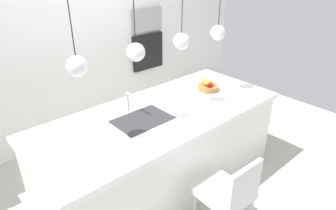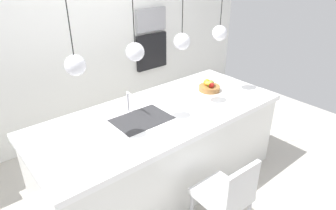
{
  "view_description": "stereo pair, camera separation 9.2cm",
  "coord_description": "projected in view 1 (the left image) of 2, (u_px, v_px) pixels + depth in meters",
  "views": [
    {
      "loc": [
        -1.78,
        -2.1,
        2.39
      ],
      "look_at": [
        0.1,
        0.0,
        0.97
      ],
      "focal_mm": 31.92,
      "sensor_mm": 36.0,
      "label": 1
    },
    {
      "loc": [
        -1.71,
        -2.16,
        2.39
      ],
      "look_at": [
        0.1,
        0.0,
        0.97
      ],
      "focal_mm": 31.92,
      "sensor_mm": 36.0,
      "label": 2
    }
  ],
  "objects": [
    {
      "name": "floor",
      "position": [
        162.0,
        181.0,
        3.53
      ],
      "size": [
        6.6,
        6.6,
        0.0
      ],
      "primitive_type": "plane",
      "color": "#BCB7AD",
      "rests_on": "ground"
    },
    {
      "name": "back_wall",
      "position": [
        82.0,
        45.0,
        4.05
      ],
      "size": [
        6.0,
        0.1,
        2.6
      ],
      "primitive_type": "cube",
      "color": "white",
      "rests_on": "ground"
    },
    {
      "name": "kitchen_island",
      "position": [
        161.0,
        149.0,
        3.32
      ],
      "size": [
        2.7,
        1.14,
        0.92
      ],
      "color": "white",
      "rests_on": "ground"
    },
    {
      "name": "sink_basin",
      "position": [
        142.0,
        120.0,
        2.97
      ],
      "size": [
        0.56,
        0.4,
        0.02
      ],
      "primitive_type": "cube",
      "color": "#2D2D30",
      "rests_on": "kitchen_island"
    },
    {
      "name": "faucet",
      "position": [
        129.0,
        100.0,
        3.05
      ],
      "size": [
        0.02,
        0.17,
        0.22
      ],
      "color": "silver",
      "rests_on": "kitchen_island"
    },
    {
      "name": "fruit_bowl",
      "position": [
        208.0,
        86.0,
        3.6
      ],
      "size": [
        0.26,
        0.26,
        0.16
      ],
      "color": "#9E6B38",
      "rests_on": "kitchen_island"
    },
    {
      "name": "microwave",
      "position": [
        146.0,
        20.0,
        4.54
      ],
      "size": [
        0.54,
        0.08,
        0.34
      ],
      "primitive_type": "cube",
      "color": "#9E9EA3",
      "rests_on": "back_wall"
    },
    {
      "name": "oven",
      "position": [
        147.0,
        51.0,
        4.76
      ],
      "size": [
        0.56,
        0.08,
        0.56
      ],
      "primitive_type": "cube",
      "color": "black",
      "rests_on": "back_wall"
    },
    {
      "name": "chair_near",
      "position": [
        230.0,
        193.0,
        2.66
      ],
      "size": [
        0.43,
        0.46,
        0.86
      ],
      "color": "silver",
      "rests_on": "ground"
    },
    {
      "name": "pendant_light_left",
      "position": [
        77.0,
        66.0,
        2.3
      ],
      "size": [
        0.17,
        0.17,
        0.77
      ],
      "color": "silver"
    },
    {
      "name": "pendant_light_center_left",
      "position": [
        136.0,
        52.0,
        2.63
      ],
      "size": [
        0.17,
        0.17,
        0.77
      ],
      "color": "silver"
    },
    {
      "name": "pendant_light_center_right",
      "position": [
        182.0,
        41.0,
        2.97
      ],
      "size": [
        0.17,
        0.17,
        0.77
      ],
      "color": "silver"
    },
    {
      "name": "pendant_light_right",
      "position": [
        218.0,
        32.0,
        3.3
      ],
      "size": [
        0.17,
        0.17,
        0.77
      ],
      "color": "silver"
    }
  ]
}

